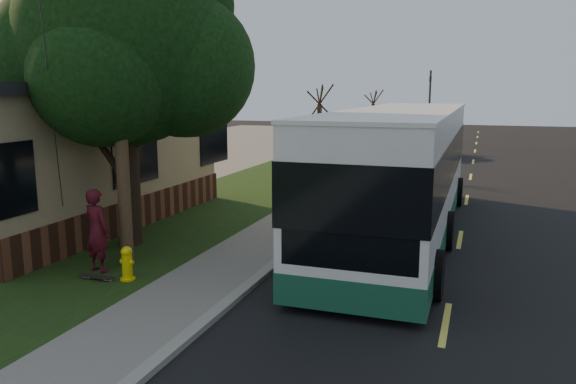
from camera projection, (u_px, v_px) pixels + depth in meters
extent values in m
plane|color=black|center=(239.00, 297.00, 11.22)|extent=(120.00, 120.00, 0.00)
cube|color=black|center=(465.00, 211.00, 19.22)|extent=(8.00, 80.00, 0.01)
cube|color=gray|center=(351.00, 201.00, 20.50)|extent=(0.25, 80.00, 0.12)
cube|color=slate|center=(324.00, 200.00, 20.83)|extent=(2.00, 80.00, 0.08)
cube|color=black|center=(238.00, 195.00, 21.96)|extent=(5.00, 80.00, 0.07)
cube|color=slate|center=(34.00, 182.00, 25.19)|extent=(15.00, 80.00, 0.04)
cylinder|color=yellow|center=(127.00, 267.00, 12.00)|extent=(0.22, 0.22, 0.55)
sphere|color=yellow|center=(126.00, 252.00, 11.94)|extent=(0.24, 0.24, 0.24)
cylinder|color=yellow|center=(127.00, 262.00, 11.98)|extent=(0.30, 0.10, 0.10)
cylinder|color=yellow|center=(127.00, 262.00, 11.98)|extent=(0.10, 0.18, 0.10)
cylinder|color=yellow|center=(128.00, 279.00, 12.04)|extent=(0.32, 0.32, 0.04)
cylinder|color=#473321|center=(117.00, 68.00, 12.39)|extent=(0.30, 0.30, 9.00)
cylinder|color=#2D2D30|center=(51.00, 104.00, 11.80)|extent=(2.52, 3.21, 7.60)
cylinder|color=black|center=(129.00, 169.00, 14.53)|extent=(0.56, 0.56, 4.00)
sphere|color=black|center=(122.00, 41.00, 13.95)|extent=(5.20, 5.20, 5.20)
sphere|color=black|center=(185.00, 66.00, 14.16)|extent=(3.60, 3.60, 3.60)
sphere|color=black|center=(72.00, 54.00, 14.02)|extent=(3.80, 3.80, 3.80)
sphere|color=black|center=(101.00, 77.00, 12.81)|extent=(3.20, 3.20, 3.20)
sphere|color=black|center=(133.00, 31.00, 15.37)|extent=(3.40, 3.40, 3.40)
sphere|color=black|center=(177.00, 5.00, 14.60)|extent=(3.00, 3.00, 3.00)
cylinder|color=black|center=(319.00, 136.00, 28.77)|extent=(0.24, 0.24, 3.30)
cylinder|color=black|center=(320.00, 104.00, 28.47)|extent=(1.38, 0.57, 2.01)
cylinder|color=black|center=(320.00, 104.00, 28.47)|extent=(0.74, 1.21, 1.58)
cylinder|color=black|center=(320.00, 104.00, 28.47)|extent=(0.65, 1.05, 1.95)
cylinder|color=black|center=(320.00, 104.00, 28.47)|extent=(1.28, 0.53, 1.33)
cylinder|color=black|center=(320.00, 104.00, 28.47)|extent=(0.75, 1.21, 1.70)
cylinder|color=black|center=(373.00, 125.00, 39.78)|extent=(0.24, 0.24, 3.03)
cylinder|color=black|center=(373.00, 104.00, 39.51)|extent=(1.38, 0.57, 2.01)
cylinder|color=black|center=(373.00, 104.00, 39.51)|extent=(0.74, 1.21, 1.58)
cylinder|color=black|center=(373.00, 104.00, 39.51)|extent=(0.65, 1.05, 1.95)
cylinder|color=black|center=(373.00, 104.00, 39.51)|extent=(1.28, 0.53, 1.33)
cylinder|color=black|center=(373.00, 104.00, 39.51)|extent=(0.75, 1.21, 1.70)
cylinder|color=#2D2D30|center=(429.00, 108.00, 42.16)|extent=(0.16, 0.16, 5.50)
imported|color=black|center=(430.00, 84.00, 41.85)|extent=(0.18, 0.22, 1.10)
cube|color=silver|center=(402.00, 164.00, 15.69)|extent=(2.74, 13.15, 2.96)
cube|color=#175338|center=(400.00, 218.00, 15.96)|extent=(2.76, 13.17, 0.60)
cube|color=black|center=(402.00, 157.00, 15.65)|extent=(2.78, 13.19, 1.21)
cube|color=black|center=(349.00, 221.00, 9.63)|extent=(2.44, 0.06, 1.75)
cube|color=yellow|center=(350.00, 135.00, 9.38)|extent=(1.75, 0.06, 0.38)
cube|color=#FFF2CC|center=(303.00, 286.00, 10.12)|extent=(0.27, 0.04, 0.16)
cube|color=#FFF2CC|center=(394.00, 297.00, 9.59)|extent=(0.27, 0.04, 0.16)
cube|color=silver|center=(404.00, 110.00, 15.42)|extent=(2.79, 13.20, 0.08)
cylinder|color=black|center=(303.00, 261.00, 11.92)|extent=(0.31, 1.01, 1.01)
cylinder|color=black|center=(435.00, 275.00, 11.04)|extent=(0.31, 1.01, 1.01)
cylinder|color=black|center=(344.00, 222.00, 15.39)|extent=(0.31, 1.01, 1.01)
cylinder|color=black|center=(447.00, 230.00, 14.50)|extent=(0.31, 1.01, 1.01)
cylinder|color=black|center=(381.00, 187.00, 20.89)|extent=(0.31, 1.01, 1.01)
cylinder|color=black|center=(458.00, 192.00, 20.00)|extent=(0.31, 1.01, 1.01)
imported|color=#470E18|center=(97.00, 230.00, 12.43)|extent=(0.77, 0.60, 1.89)
cube|color=black|center=(97.00, 276.00, 12.05)|extent=(0.80, 0.22, 0.02)
cylinder|color=silver|center=(108.00, 280.00, 11.96)|extent=(0.05, 0.18, 0.05)
cylinder|color=silver|center=(86.00, 277.00, 12.15)|extent=(0.05, 0.18, 0.05)
cube|color=#13311A|center=(54.00, 203.00, 17.05)|extent=(1.92, 1.76, 1.33)
cube|color=#13311A|center=(52.00, 180.00, 16.92)|extent=(2.00, 1.83, 0.09)
imported|color=black|center=(440.00, 146.00, 34.04)|extent=(1.94, 4.25, 1.41)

